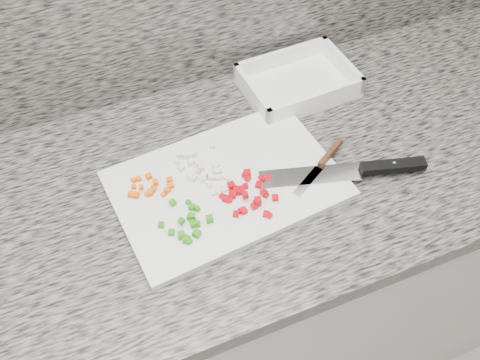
# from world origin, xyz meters

# --- Properties ---
(cabinet) EXTENTS (3.92, 0.62, 0.86)m
(cabinet) POSITION_xyz_m (0.00, 1.44, 0.43)
(cabinet) COLOR silver
(cabinet) RESTS_ON ground
(countertop) EXTENTS (3.96, 0.64, 0.04)m
(countertop) POSITION_xyz_m (0.00, 1.44, 0.88)
(countertop) COLOR #625E56
(countertop) RESTS_ON cabinet
(cutting_board) EXTENTS (0.46, 0.33, 0.01)m
(cutting_board) POSITION_xyz_m (0.12, 1.41, 0.91)
(cutting_board) COLOR silver
(cutting_board) RESTS_ON countertop
(carrot_pile) EXTENTS (0.09, 0.07, 0.02)m
(carrot_pile) POSITION_xyz_m (-0.02, 1.46, 0.92)
(carrot_pile) COLOR #EC5705
(carrot_pile) RESTS_ON cutting_board
(onion_pile) EXTENTS (0.09, 0.10, 0.02)m
(onion_pile) POSITION_xyz_m (0.08, 1.47, 0.92)
(onion_pile) COLOR beige
(onion_pile) RESTS_ON cutting_board
(green_pepper_pile) EXTENTS (0.10, 0.10, 0.02)m
(green_pepper_pile) POSITION_xyz_m (0.02, 1.34, 0.92)
(green_pepper_pile) COLOR #237D0B
(green_pepper_pile) RESTS_ON cutting_board
(red_pepper_pile) EXTENTS (0.11, 0.12, 0.02)m
(red_pepper_pile) POSITION_xyz_m (0.14, 1.37, 0.92)
(red_pepper_pile) COLOR #B8020C
(red_pepper_pile) RESTS_ON cutting_board
(garlic_pile) EXTENTS (0.05, 0.05, 0.01)m
(garlic_pile) POSITION_xyz_m (0.10, 1.41, 0.92)
(garlic_pile) COLOR beige
(garlic_pile) RESTS_ON cutting_board
(chef_knife) EXTENTS (0.33, 0.12, 0.02)m
(chef_knife) POSITION_xyz_m (0.38, 1.33, 0.92)
(chef_knife) COLOR silver
(chef_knife) RESTS_ON cutting_board
(paring_knife) EXTENTS (0.15, 0.10, 0.02)m
(paring_knife) POSITION_xyz_m (0.32, 1.39, 0.92)
(paring_knife) COLOR silver
(paring_knife) RESTS_ON cutting_board
(tray) EXTENTS (0.25, 0.19, 0.05)m
(tray) POSITION_xyz_m (0.38, 1.62, 0.92)
(tray) COLOR white
(tray) RESTS_ON countertop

